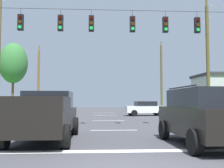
# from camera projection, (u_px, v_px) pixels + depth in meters

# --- Properties ---
(stop_bar_stripe) EXTENTS (14.39, 0.45, 0.01)m
(stop_bar_stripe) POSITION_uv_depth(u_px,v_px,m) (126.00, 151.00, 8.40)
(stop_bar_stripe) COLOR white
(stop_bar_stripe) RESTS_ON ground
(lane_dash_0) EXTENTS (2.50, 0.15, 0.01)m
(lane_dash_0) POSITION_uv_depth(u_px,v_px,m) (114.00, 130.00, 14.37)
(lane_dash_0) COLOR white
(lane_dash_0) RESTS_ON ground
(lane_dash_1) EXTENTS (2.50, 0.15, 0.01)m
(lane_dash_1) POSITION_uv_depth(u_px,v_px,m) (108.00, 121.00, 21.40)
(lane_dash_1) COLOR white
(lane_dash_1) RESTS_ON ground
(lane_dash_2) EXTENTS (2.50, 0.15, 0.01)m
(lane_dash_2) POSITION_uv_depth(u_px,v_px,m) (105.00, 115.00, 29.40)
(lane_dash_2) COLOR white
(lane_dash_2) RESTS_ON ground
(lane_dash_3) EXTENTS (2.50, 0.15, 0.01)m
(lane_dash_3) POSITION_uv_depth(u_px,v_px,m) (104.00, 113.00, 35.38)
(lane_dash_3) COLOR white
(lane_dash_3) RESTS_ON ground
(overhead_signal_span) EXTENTS (17.03, 0.31, 7.57)m
(overhead_signal_span) POSITION_uv_depth(u_px,v_px,m) (112.00, 53.00, 16.13)
(overhead_signal_span) COLOR brown
(overhead_signal_span) RESTS_ON ground
(pickup_truck) EXTENTS (2.29, 5.40, 1.95)m
(pickup_truck) POSITION_uv_depth(u_px,v_px,m) (46.00, 116.00, 10.72)
(pickup_truck) COLOR black
(pickup_truck) RESTS_ON ground
(suv_black) EXTENTS (2.30, 4.84, 2.05)m
(suv_black) POSITION_uv_depth(u_px,v_px,m) (204.00, 115.00, 9.44)
(suv_black) COLOR black
(suv_black) RESTS_ON ground
(distant_car_crossing_white) EXTENTS (4.44, 2.32, 1.52)m
(distant_car_crossing_white) POSITION_uv_depth(u_px,v_px,m) (145.00, 108.00, 28.59)
(distant_car_crossing_white) COLOR silver
(distant_car_crossing_white) RESTS_ON ground
(utility_pole_mid_right) EXTENTS (0.28, 1.83, 10.27)m
(utility_pole_mid_right) POSITION_uv_depth(u_px,v_px,m) (208.00, 59.00, 22.61)
(utility_pole_mid_right) COLOR brown
(utility_pole_mid_right) RESTS_ON ground
(utility_pole_far_right) EXTENTS (0.33, 1.72, 10.56)m
(utility_pole_far_right) POSITION_uv_depth(u_px,v_px,m) (161.00, 77.00, 40.42)
(utility_pole_far_right) COLOR brown
(utility_pole_far_right) RESTS_ON ground
(utility_pole_far_left) EXTENTS (0.31, 1.99, 9.46)m
(utility_pole_far_left) POSITION_uv_depth(u_px,v_px,m) (38.00, 80.00, 38.06)
(utility_pole_far_left) COLOR brown
(utility_pole_far_left) RESTS_ON ground
(tree_roadside_right) EXTENTS (3.17, 3.17, 8.13)m
(tree_roadside_right) POSITION_uv_depth(u_px,v_px,m) (13.00, 63.00, 30.66)
(tree_roadside_right) COLOR brown
(tree_roadside_right) RESTS_ON ground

